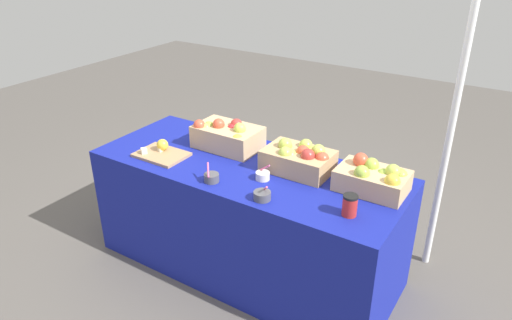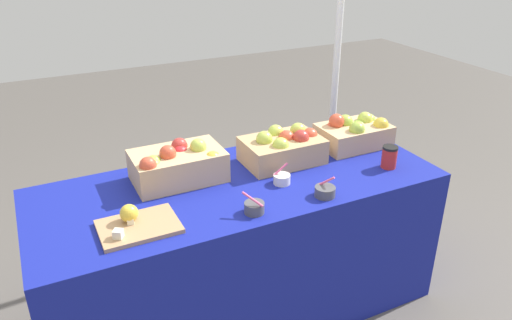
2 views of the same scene
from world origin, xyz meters
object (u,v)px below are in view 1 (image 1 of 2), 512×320
(sample_bowl_near, at_px, (263,176))
(apple_crate_right, at_px, (227,136))
(apple_crate_middle, at_px, (299,158))
(tent_pole, at_px, (456,103))
(apple_crate_left, at_px, (374,178))
(cutting_board_front, at_px, (161,152))
(coffee_cup, at_px, (350,205))
(sample_bowl_mid, at_px, (262,195))
(sample_bowl_far, at_px, (211,177))

(sample_bowl_near, bearing_deg, apple_crate_right, 150.14)
(apple_crate_middle, distance_m, sample_bowl_near, 0.24)
(tent_pole, bearing_deg, apple_crate_left, -114.23)
(apple_crate_middle, height_order, cutting_board_front, apple_crate_middle)
(apple_crate_right, height_order, tent_pole, tent_pole)
(coffee_cup, xyz_separation_m, tent_pole, (0.26, 0.86, 0.32))
(apple_crate_middle, distance_m, coffee_cup, 0.52)
(apple_crate_left, xyz_separation_m, apple_crate_right, (-0.98, 0.02, 0.01))
(tent_pole, bearing_deg, cutting_board_front, -150.74)
(sample_bowl_near, height_order, coffee_cup, coffee_cup)
(sample_bowl_near, bearing_deg, cutting_board_front, -174.02)
(sample_bowl_mid, bearing_deg, tent_pole, 53.98)
(cutting_board_front, xyz_separation_m, sample_bowl_mid, (0.81, -0.12, 0.00))
(apple_crate_left, distance_m, coffee_cup, 0.30)
(sample_bowl_near, bearing_deg, apple_crate_left, 21.03)
(apple_crate_left, bearing_deg, sample_bowl_mid, -137.93)
(apple_crate_right, xyz_separation_m, tent_pole, (1.23, 0.53, 0.29))
(cutting_board_front, relative_size, sample_bowl_near, 3.27)
(apple_crate_middle, xyz_separation_m, apple_crate_right, (-0.54, 0.04, 0.00))
(apple_crate_middle, bearing_deg, sample_bowl_mid, -90.94)
(cutting_board_front, bearing_deg, sample_bowl_far, -12.32)
(apple_crate_left, height_order, apple_crate_right, apple_crate_right)
(sample_bowl_mid, bearing_deg, coffee_cup, 13.22)
(cutting_board_front, relative_size, sample_bowl_mid, 3.30)
(sample_bowl_near, height_order, tent_pole, tent_pole)
(sample_bowl_mid, distance_m, sample_bowl_far, 0.34)
(cutting_board_front, relative_size, sample_bowl_far, 3.12)
(sample_bowl_mid, bearing_deg, apple_crate_middle, 89.06)
(sample_bowl_far, height_order, coffee_cup, coffee_cup)
(apple_crate_right, relative_size, sample_bowl_far, 4.20)
(sample_bowl_far, distance_m, tent_pole, 1.45)
(sample_bowl_near, bearing_deg, apple_crate_middle, 59.44)
(cutting_board_front, bearing_deg, apple_crate_left, 12.93)
(apple_crate_left, xyz_separation_m, cutting_board_front, (-1.26, -0.29, -0.05))
(sample_bowl_mid, bearing_deg, sample_bowl_far, 177.81)
(apple_crate_right, xyz_separation_m, sample_bowl_near, (0.42, -0.24, -0.06))
(apple_crate_middle, bearing_deg, sample_bowl_far, -132.50)
(cutting_board_front, bearing_deg, apple_crate_right, 48.57)
(apple_crate_left, height_order, sample_bowl_mid, apple_crate_left)
(apple_crate_middle, relative_size, tent_pole, 0.17)
(apple_crate_middle, xyz_separation_m, sample_bowl_near, (-0.12, -0.20, -0.06))
(apple_crate_left, height_order, cutting_board_front, apple_crate_left)
(apple_crate_left, bearing_deg, tent_pole, 65.77)
(apple_crate_left, distance_m, apple_crate_right, 0.98)
(tent_pole, bearing_deg, apple_crate_middle, -140.58)
(sample_bowl_mid, distance_m, tent_pole, 1.24)
(apple_crate_right, xyz_separation_m, coffee_cup, (0.97, -0.33, -0.03))
(sample_bowl_far, bearing_deg, cutting_board_front, 167.68)
(coffee_cup, relative_size, tent_pole, 0.05)
(sample_bowl_near, bearing_deg, sample_bowl_mid, -58.89)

